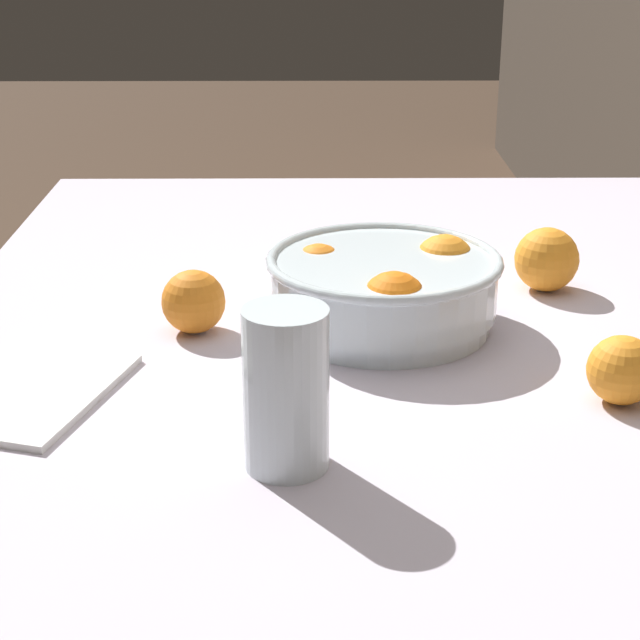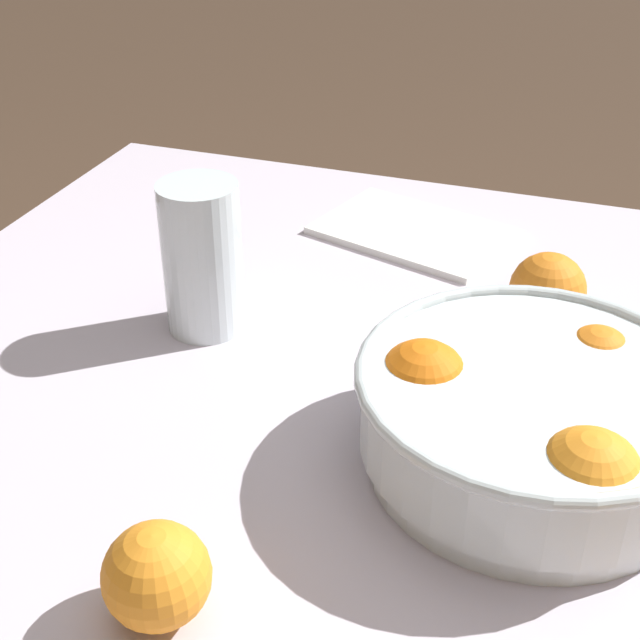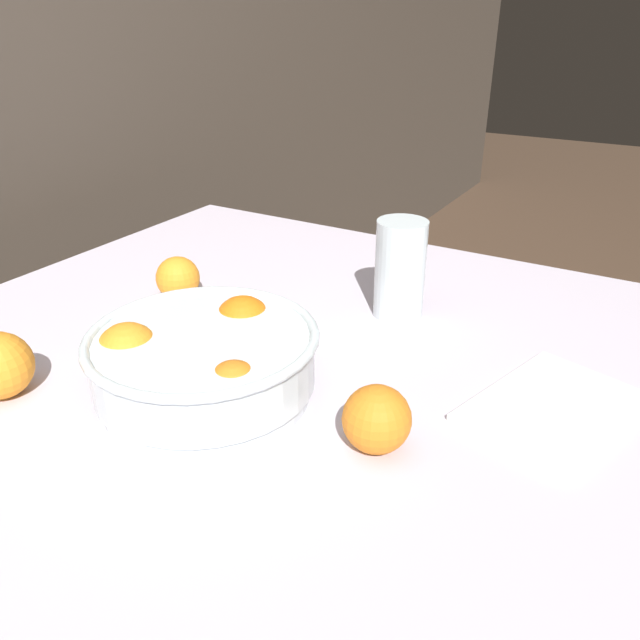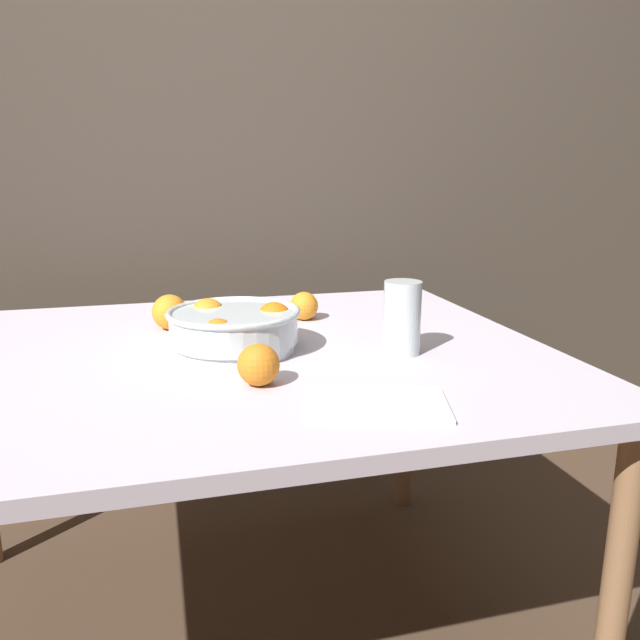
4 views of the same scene
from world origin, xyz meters
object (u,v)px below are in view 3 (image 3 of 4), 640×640
Objects in this scene: orange_loose_aside at (377,419)px; orange_loose_near_bowl at (178,278)px; juice_glass at (400,273)px; fruit_bowl at (201,360)px.

orange_loose_near_bowl is at bearing 67.05° from orange_loose_aside.
orange_loose_aside is at bearing -112.95° from orange_loose_near_bowl.
orange_loose_near_bowl is at bearing 110.50° from juice_glass.
fruit_bowl is 0.30m from orange_loose_near_bowl.
fruit_bowl reaches higher than orange_loose_aside.
orange_loose_aside is (-0.19, -0.45, 0.00)m from orange_loose_near_bowl.
fruit_bowl is 0.35m from juice_glass.
orange_loose_near_bowl is (-0.12, 0.33, -0.03)m from juice_glass.
orange_loose_near_bowl is 0.94× the size of orange_loose_aside.
juice_glass is at bearing 19.99° from orange_loose_aside.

